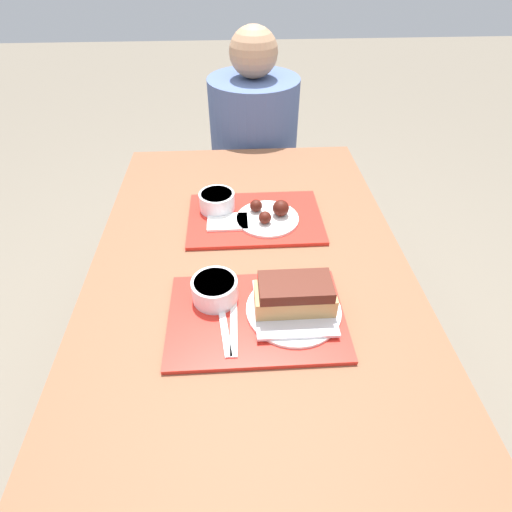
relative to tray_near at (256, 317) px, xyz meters
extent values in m
plane|color=#706656|center=(-0.01, 0.14, -0.73)|extent=(12.00, 12.00, 0.00)
cube|color=brown|center=(-0.01, 0.14, -0.03)|extent=(0.87, 1.51, 0.04)
cylinder|color=brown|center=(-0.38, 0.82, -0.39)|extent=(0.07, 0.07, 0.68)
cylinder|color=brown|center=(0.37, 0.82, -0.39)|extent=(0.07, 0.07, 0.68)
cube|color=brown|center=(-0.01, 1.12, -0.31)|extent=(0.83, 0.28, 0.04)
cylinder|color=brown|center=(-0.36, 1.12, -0.53)|extent=(0.06, 0.06, 0.41)
cylinder|color=brown|center=(0.35, 1.12, -0.53)|extent=(0.06, 0.06, 0.41)
cube|color=red|center=(0.00, 0.00, 0.00)|extent=(0.41, 0.28, 0.01)
cube|color=red|center=(0.02, 0.40, 0.00)|extent=(0.41, 0.28, 0.01)
cylinder|color=silver|center=(-0.10, 0.06, 0.03)|extent=(0.11, 0.11, 0.06)
cylinder|color=beige|center=(-0.10, 0.06, 0.06)|extent=(0.10, 0.10, 0.01)
cylinder|color=white|center=(0.09, 0.01, 0.01)|extent=(0.23, 0.23, 0.01)
cube|color=silver|center=(0.09, 0.01, 0.02)|extent=(0.18, 0.18, 0.01)
cube|color=tan|center=(0.09, 0.01, 0.05)|extent=(0.18, 0.08, 0.05)
cube|color=#4C1E14|center=(0.09, 0.01, 0.09)|extent=(0.17, 0.09, 0.03)
cube|color=white|center=(-0.08, -0.03, 0.01)|extent=(0.04, 0.17, 0.00)
cube|color=white|center=(-0.05, -0.03, 0.01)|extent=(0.02, 0.17, 0.00)
cylinder|color=silver|center=(-0.10, 0.45, 0.03)|extent=(0.11, 0.11, 0.06)
cylinder|color=beige|center=(-0.10, 0.45, 0.06)|extent=(0.10, 0.10, 0.01)
cylinder|color=white|center=(0.06, 0.38, 0.01)|extent=(0.19, 0.19, 0.01)
sphere|color=#42140C|center=(0.10, 0.40, 0.04)|extent=(0.05, 0.05, 0.05)
sphere|color=#42140C|center=(0.02, 0.42, 0.03)|extent=(0.04, 0.04, 0.04)
sphere|color=#42140C|center=(0.05, 0.36, 0.03)|extent=(0.04, 0.04, 0.04)
cube|color=white|center=(-0.07, 0.37, 0.01)|extent=(0.12, 0.09, 0.01)
cylinder|color=#4C6093|center=(0.06, 1.12, -0.04)|extent=(0.39, 0.39, 0.49)
sphere|color=tan|center=(0.06, 1.12, 0.30)|extent=(0.20, 0.20, 0.20)
camera|label=1|loc=(-0.04, -0.62, 0.72)|focal=28.00mm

